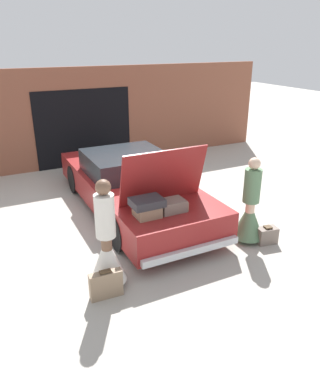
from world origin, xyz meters
TOP-DOWN VIEW (x-y plane):
  - ground_plane at (0.00, 0.00)m, footprint 40.00×40.00m
  - garage_wall_back at (0.00, 3.63)m, footprint 12.00×0.14m
  - car at (-0.00, 0.01)m, footprint 1.94×5.07m
  - person_left at (-1.39, -2.39)m, footprint 0.56×0.56m
  - person_right at (1.39, -2.25)m, footprint 0.57×0.57m
  - suitcase_beside_left_person at (-1.52, -2.68)m, footprint 0.48×0.15m
  - suitcase_beside_right_person at (1.63, -2.50)m, footprint 0.39×0.26m

SIDE VIEW (x-z plane):
  - ground_plane at x=0.00m, z-range 0.00..0.00m
  - suitcase_beside_right_person at x=1.63m, z-range -0.01..0.33m
  - suitcase_beside_left_person at x=-1.52m, z-range -0.01..0.43m
  - car at x=0.00m, z-range -0.32..1.44m
  - person_right at x=1.39m, z-range -0.23..1.37m
  - person_left at x=-1.39m, z-range -0.24..1.47m
  - garage_wall_back at x=0.00m, z-range -0.01..2.79m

